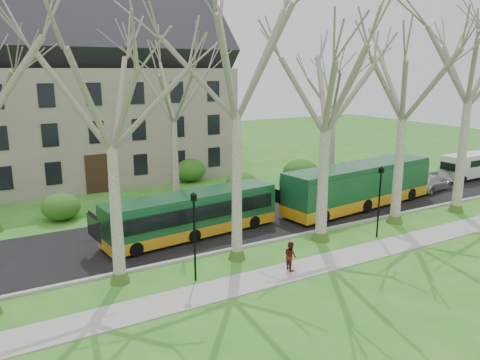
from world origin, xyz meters
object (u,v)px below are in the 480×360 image
pedestrian_b (290,256)px  bus_follow (360,185)px  bus_lead (193,214)px  van_a (467,167)px  sedan (430,182)px

pedestrian_b → bus_follow: bearing=-54.5°
bus_lead → van_a: bus_lead is taller
bus_lead → pedestrian_b: 7.32m
sedan → van_a: 6.47m
bus_lead → pedestrian_b: bearing=-78.0°
van_a → pedestrian_b: van_a is taller
bus_follow → pedestrian_b: (-10.83, -6.56, -0.90)m
bus_lead → bus_follow: bus_follow is taller
bus_follow → pedestrian_b: bearing=-155.3°
sedan → bus_lead: bearing=80.3°
bus_lead → pedestrian_b: bus_lead is taller
bus_lead → pedestrian_b: size_ratio=7.45×
bus_lead → van_a: (27.95, 1.31, -0.19)m
bus_follow → van_a: (14.88, 1.69, -0.46)m
bus_lead → sedan: 21.60m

